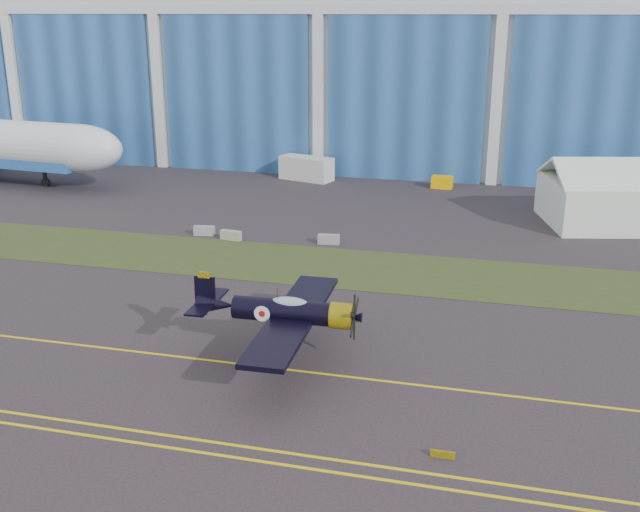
% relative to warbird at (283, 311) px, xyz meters
% --- Properties ---
extents(ground, '(260.00, 260.00, 0.00)m').
position_rel_warbird_xyz_m(ground, '(-11.51, 3.86, -3.29)').
color(ground, '#342C31').
rests_on(ground, ground).
extents(grass_median, '(260.00, 10.00, 0.02)m').
position_rel_warbird_xyz_m(grass_median, '(-11.51, 17.86, -3.27)').
color(grass_median, '#475128').
rests_on(grass_median, ground).
extents(hangar, '(220.00, 45.70, 30.00)m').
position_rel_warbird_xyz_m(hangar, '(-11.51, 75.64, 11.67)').
color(hangar, silver).
rests_on(hangar, ground).
extents(taxiway_centreline, '(200.00, 0.20, 0.02)m').
position_rel_warbird_xyz_m(taxiway_centreline, '(-11.51, -1.14, -3.28)').
color(taxiway_centreline, yellow).
rests_on(taxiway_centreline, ground).
extents(edge_line_near, '(80.00, 0.20, 0.02)m').
position_rel_warbird_xyz_m(edge_line_near, '(-11.51, -10.64, -3.28)').
color(edge_line_near, yellow).
rests_on(edge_line_near, ground).
extents(edge_line_far, '(80.00, 0.20, 0.02)m').
position_rel_warbird_xyz_m(edge_line_far, '(-11.51, -9.64, -3.28)').
color(edge_line_far, yellow).
rests_on(edge_line_far, ground).
extents(guard_board_right, '(1.20, 0.15, 0.35)m').
position_rel_warbird_xyz_m(guard_board_right, '(10.49, -8.14, -3.12)').
color(guard_board_right, yellow).
rests_on(guard_board_right, ground).
extents(warbird, '(12.00, 14.33, 4.15)m').
position_rel_warbird_xyz_m(warbird, '(0.00, 0.00, 0.00)').
color(warbird, black).
rests_on(warbird, ground).
extents(tent, '(16.74, 13.87, 6.80)m').
position_rel_warbird_xyz_m(tent, '(23.65, 37.97, 0.11)').
color(tent, white).
rests_on(tent, ground).
extents(shipping_container, '(7.21, 4.54, 2.91)m').
position_rel_warbird_xyz_m(shipping_container, '(-12.29, 50.02, -1.83)').
color(shipping_container, silver).
rests_on(shipping_container, ground).
extents(tug, '(2.56, 1.69, 1.44)m').
position_rel_warbird_xyz_m(tug, '(4.81, 49.60, -2.57)').
color(tug, '#FCBB01').
rests_on(tug, ground).
extents(barrier_a, '(2.07, 0.91, 0.90)m').
position_rel_warbird_xyz_m(barrier_a, '(-15.22, 23.85, -2.84)').
color(barrier_a, gray).
rests_on(barrier_a, ground).
extents(barrier_b, '(2.06, 0.88, 0.90)m').
position_rel_warbird_xyz_m(barrier_b, '(-12.21, 23.02, -2.84)').
color(barrier_b, '#A09C8C').
rests_on(barrier_b, ground).
extents(barrier_c, '(2.05, 0.82, 0.90)m').
position_rel_warbird_xyz_m(barrier_c, '(-3.04, 24.07, -2.84)').
color(barrier_c, gray).
rests_on(barrier_c, ground).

